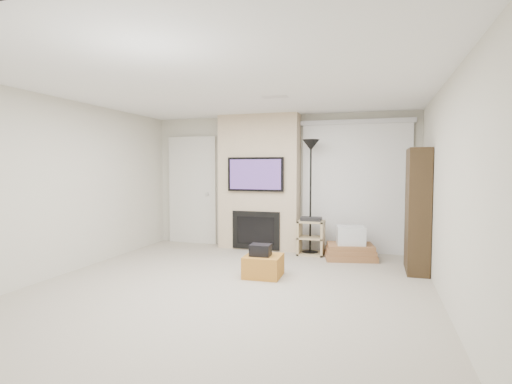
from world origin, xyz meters
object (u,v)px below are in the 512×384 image
(av_stand, at_px, (311,235))
(box_stack, at_px, (350,246))
(ottoman, at_px, (263,266))
(floor_lamp, at_px, (311,164))
(bookshelf, at_px, (417,210))

(av_stand, bearing_deg, box_stack, -10.83)
(box_stack, bearing_deg, ottoman, -126.76)
(av_stand, height_order, box_stack, av_stand)
(ottoman, relative_size, floor_lamp, 0.25)
(ottoman, relative_size, bookshelf, 0.28)
(av_stand, relative_size, box_stack, 0.72)
(bookshelf, bearing_deg, ottoman, -155.74)
(floor_lamp, relative_size, av_stand, 3.05)
(ottoman, xyz_separation_m, bookshelf, (2.07, 0.93, 0.75))
(floor_lamp, xyz_separation_m, av_stand, (0.03, -0.07, -1.24))
(box_stack, xyz_separation_m, bookshelf, (0.98, -0.53, 0.69))
(ottoman, height_order, av_stand, av_stand)
(box_stack, height_order, bookshelf, bookshelf)
(av_stand, xyz_separation_m, box_stack, (0.68, -0.13, -0.14))
(ottoman, height_order, floor_lamp, floor_lamp)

